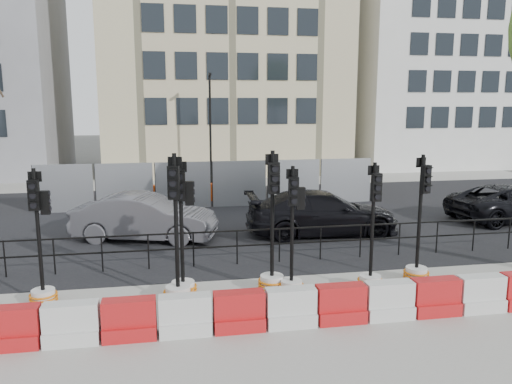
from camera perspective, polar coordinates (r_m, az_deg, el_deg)
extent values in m
plane|color=#51514C|center=(12.90, -1.41, -10.00)|extent=(120.00, 120.00, 0.00)
cube|color=gray|center=(10.17, 1.26, -15.71)|extent=(40.00, 6.00, 0.02)
cube|color=black|center=(19.57, -4.53, -2.94)|extent=(40.00, 14.00, 0.03)
cube|color=gray|center=(28.38, -6.32, 1.13)|extent=(40.00, 4.00, 0.02)
cube|color=#C4BB90|center=(34.48, -3.86, 17.76)|extent=(15.00, 10.00, 18.00)
cube|color=silver|center=(39.00, 19.46, 14.86)|extent=(12.00, 9.00, 16.00)
cylinder|color=black|center=(14.37, -26.78, -6.90)|extent=(0.04, 0.04, 1.00)
cylinder|color=black|center=(14.07, -22.07, -6.89)|extent=(0.04, 0.04, 1.00)
cylinder|color=black|center=(13.87, -17.18, -6.84)|extent=(0.04, 0.04, 1.00)
cylinder|color=black|center=(13.76, -12.19, -6.74)|extent=(0.04, 0.04, 1.00)
cylinder|color=black|center=(13.76, -7.16, -6.58)|extent=(0.04, 0.04, 1.00)
cylinder|color=black|center=(13.87, -2.17, -6.37)|extent=(0.04, 0.04, 1.00)
cylinder|color=black|center=(14.08, 2.70, -6.13)|extent=(0.04, 0.04, 1.00)
cylinder|color=black|center=(14.38, 7.39, -5.85)|extent=(0.04, 0.04, 1.00)
cylinder|color=black|center=(14.78, 11.85, -5.54)|extent=(0.04, 0.04, 1.00)
cylinder|color=black|center=(15.26, 16.05, -5.23)|extent=(0.04, 0.04, 1.00)
cylinder|color=black|center=(15.82, 19.97, -4.91)|extent=(0.04, 0.04, 1.00)
cylinder|color=black|center=(16.44, 23.61, -4.59)|extent=(0.04, 0.04, 1.00)
cylinder|color=black|center=(17.13, 26.96, -4.28)|extent=(0.04, 0.04, 1.00)
cube|color=black|center=(13.74, -2.19, -4.45)|extent=(18.00, 0.04, 0.04)
cube|color=black|center=(13.86, -2.18, -6.17)|extent=(18.00, 0.04, 0.04)
cube|color=#97999F|center=(21.66, -21.11, 0.33)|extent=(2.30, 0.05, 2.00)
cylinder|color=black|center=(21.91, -24.06, 0.24)|extent=(0.05, 0.05, 2.00)
cube|color=#97999F|center=(21.33, -14.77, 0.54)|extent=(2.30, 0.05, 2.00)
cylinder|color=black|center=(21.45, -17.83, 0.44)|extent=(0.05, 0.05, 2.00)
cube|color=#97999F|center=(21.26, -8.32, 0.74)|extent=(2.30, 0.05, 2.00)
cylinder|color=black|center=(21.26, -11.42, 0.65)|extent=(0.05, 0.05, 2.00)
cube|color=#97999F|center=(21.47, -1.90, 0.94)|extent=(2.30, 0.05, 2.00)
cylinder|color=black|center=(21.33, -4.96, 0.85)|extent=(0.05, 0.05, 2.00)
cube|color=#97999F|center=(21.93, 4.32, 1.11)|extent=(2.30, 0.05, 2.00)
cylinder|color=black|center=(21.68, 1.37, 1.03)|extent=(0.05, 0.05, 2.00)
cube|color=#97999F|center=(22.65, 10.21, 1.27)|extent=(2.30, 0.05, 2.00)
cylinder|color=black|center=(22.27, 7.43, 1.19)|extent=(0.05, 0.05, 2.00)
cube|color=#DC550E|center=(22.94, -15.41, -0.35)|extent=(1.00, 0.40, 0.80)
cube|color=#DC550E|center=(22.83, -10.41, -0.19)|extent=(1.00, 0.40, 0.80)
cube|color=#DC550E|center=(22.90, -5.40, -0.04)|extent=(1.00, 0.40, 0.80)
cube|color=#DC550E|center=(23.15, -0.47, 0.12)|extent=(1.00, 0.40, 0.80)
cube|color=#DC550E|center=(23.56, 4.33, 0.27)|extent=(1.00, 0.40, 0.80)
cube|color=#DC550E|center=(24.13, 8.94, 0.41)|extent=(1.00, 0.40, 0.80)
cylinder|color=black|center=(27.11, -5.24, 7.09)|extent=(0.12, 0.12, 6.00)
cube|color=black|center=(26.86, -5.29, 13.25)|extent=(0.12, 0.50, 0.12)
cube|color=red|center=(10.54, -26.06, -15.01)|extent=(1.00, 0.50, 0.30)
cube|color=red|center=(10.38, -26.24, -13.00)|extent=(1.00, 0.35, 0.50)
cube|color=silver|center=(10.30, -20.24, -15.18)|extent=(1.00, 0.50, 0.30)
cube|color=silver|center=(10.14, -20.38, -13.13)|extent=(1.00, 0.35, 0.50)
cube|color=red|center=(10.16, -14.19, -15.20)|extent=(1.00, 0.50, 0.30)
cube|color=red|center=(10.00, -14.29, -13.12)|extent=(1.00, 0.35, 0.50)
cube|color=silver|center=(10.13, -8.05, -15.05)|extent=(1.00, 0.50, 0.30)
cube|color=silver|center=(9.97, -8.11, -12.97)|extent=(1.00, 0.35, 0.50)
cube|color=red|center=(10.21, -1.96, -14.74)|extent=(1.00, 0.50, 0.30)
cube|color=red|center=(10.05, -1.97, -12.67)|extent=(1.00, 0.35, 0.50)
cube|color=silver|center=(10.40, 3.96, -14.28)|extent=(1.00, 0.50, 0.30)
cube|color=silver|center=(10.24, 3.99, -12.25)|extent=(1.00, 0.35, 0.50)
cube|color=red|center=(10.68, 9.60, -13.71)|extent=(1.00, 0.50, 0.30)
cube|color=red|center=(10.53, 9.66, -11.72)|extent=(1.00, 0.35, 0.50)
cube|color=silver|center=(11.06, 14.86, -13.06)|extent=(1.00, 0.50, 0.30)
cube|color=silver|center=(10.91, 14.96, -11.13)|extent=(1.00, 0.35, 0.50)
cube|color=red|center=(11.52, 19.72, -12.36)|extent=(1.00, 0.50, 0.30)
cube|color=red|center=(11.38, 19.84, -10.50)|extent=(1.00, 0.35, 0.50)
cube|color=silver|center=(12.06, 24.14, -11.65)|extent=(1.00, 0.50, 0.30)
cube|color=silver|center=(11.92, 24.28, -9.86)|extent=(1.00, 0.35, 0.50)
cylinder|color=silver|center=(12.26, -23.11, -11.03)|extent=(0.50, 0.50, 0.37)
torus|color=#D1670B|center=(12.29, -23.09, -11.36)|extent=(0.61, 0.61, 0.05)
torus|color=#D1670B|center=(12.26, -23.11, -11.03)|extent=(0.61, 0.61, 0.05)
torus|color=#D1670B|center=(12.23, -23.14, -10.70)|extent=(0.61, 0.61, 0.05)
cylinder|color=black|center=(11.82, -23.62, -4.24)|extent=(0.08, 0.08, 2.80)
cube|color=black|center=(11.55, -24.06, -0.33)|extent=(0.23, 0.14, 0.65)
cylinder|color=black|center=(11.51, -24.08, -1.41)|extent=(0.14, 0.05, 0.14)
cylinder|color=black|center=(11.48, -24.16, -0.40)|extent=(0.14, 0.05, 0.14)
cylinder|color=black|center=(11.44, -24.23, 0.61)|extent=(0.14, 0.05, 0.14)
cube|color=black|center=(11.65, -23.97, 1.62)|extent=(0.28, 0.04, 0.22)
cube|color=black|center=(11.64, -22.96, -1.12)|extent=(0.19, 0.13, 0.51)
cylinder|color=silver|center=(11.54, -8.89, -11.54)|extent=(0.55, 0.55, 0.41)
torus|color=#D1670B|center=(11.57, -8.87, -11.92)|extent=(0.67, 0.67, 0.05)
torus|color=#D1670B|center=(11.54, -8.89, -11.54)|extent=(0.67, 0.67, 0.05)
torus|color=#D1670B|center=(11.51, -8.90, -11.16)|extent=(0.67, 0.67, 0.05)
cylinder|color=black|center=(11.04, -9.12, -3.59)|extent=(0.09, 0.09, 3.08)
cube|color=black|center=(10.74, -9.39, 1.05)|extent=(0.27, 0.20, 0.72)
cylinder|color=black|center=(10.70, -9.45, -0.21)|extent=(0.16, 0.08, 0.15)
cylinder|color=black|center=(10.66, -9.48, 0.98)|extent=(0.16, 0.08, 0.15)
cylinder|color=black|center=(10.63, -9.52, 2.18)|extent=(0.16, 0.08, 0.15)
cube|color=black|center=(10.86, -9.25, 3.35)|extent=(0.31, 0.10, 0.25)
cylinder|color=silver|center=(11.86, -8.32, -10.96)|extent=(0.53, 0.53, 0.39)
torus|color=#D1670B|center=(11.88, -8.31, -11.32)|extent=(0.64, 0.64, 0.05)
torus|color=#D1670B|center=(11.86, -8.32, -10.96)|extent=(0.64, 0.64, 0.05)
torus|color=#D1670B|center=(11.83, -8.33, -10.61)|extent=(0.64, 0.64, 0.05)
cylinder|color=black|center=(11.39, -8.52, -3.56)|extent=(0.09, 0.09, 2.95)
cube|color=black|center=(11.09, -8.69, 0.73)|extent=(0.25, 0.16, 0.69)
cylinder|color=black|center=(11.05, -8.70, -0.44)|extent=(0.15, 0.07, 0.15)
cylinder|color=black|center=(11.02, -8.73, 0.67)|extent=(0.15, 0.07, 0.15)
cylinder|color=black|center=(10.98, -8.76, 1.78)|extent=(0.15, 0.07, 0.15)
cube|color=black|center=(11.21, -8.67, 2.86)|extent=(0.30, 0.06, 0.24)
cube|color=black|center=(11.23, -7.62, -0.14)|extent=(0.21, 0.15, 0.54)
cylinder|color=silver|center=(12.07, 1.83, -10.42)|extent=(0.55, 0.55, 0.41)
torus|color=#D1670B|center=(12.10, 1.82, -10.78)|extent=(0.67, 0.67, 0.05)
torus|color=#D1670B|center=(12.07, 1.83, -10.42)|extent=(0.67, 0.67, 0.05)
torus|color=#D1670B|center=(12.04, 1.83, -10.05)|extent=(0.67, 0.67, 0.05)
cylinder|color=black|center=(11.60, 1.87, -2.82)|extent=(0.09, 0.09, 3.07)
cube|color=black|center=(11.31, 2.06, 1.60)|extent=(0.25, 0.16, 0.72)
cylinder|color=black|center=(11.27, 2.17, 0.40)|extent=(0.16, 0.06, 0.15)
cylinder|color=black|center=(11.23, 2.18, 1.54)|extent=(0.16, 0.06, 0.15)
cylinder|color=black|center=(11.20, 2.18, 2.67)|extent=(0.16, 0.06, 0.15)
cube|color=black|center=(11.43, 1.83, 3.76)|extent=(0.31, 0.05, 0.25)
cylinder|color=silver|center=(11.89, 4.05, -10.86)|extent=(0.50, 0.50, 0.37)
torus|color=#D1670B|center=(11.92, 4.05, -11.20)|extent=(0.60, 0.60, 0.05)
torus|color=#D1670B|center=(11.89, 4.05, -10.86)|extent=(0.60, 0.60, 0.05)
torus|color=#D1670B|center=(11.87, 4.06, -10.53)|extent=(0.60, 0.60, 0.05)
cylinder|color=black|center=(11.45, 4.14, -3.93)|extent=(0.08, 0.08, 2.78)
cube|color=black|center=(11.16, 4.32, 0.08)|extent=(0.23, 0.14, 0.65)
cylinder|color=black|center=(11.13, 4.38, -1.01)|extent=(0.14, 0.05, 0.14)
cylinder|color=black|center=(11.09, 4.39, 0.02)|extent=(0.14, 0.05, 0.14)
cylinder|color=black|center=(11.06, 4.41, 1.06)|extent=(0.14, 0.05, 0.14)
cube|color=black|center=(11.27, 4.17, 2.09)|extent=(0.28, 0.04, 0.22)
cube|color=black|center=(11.34, 5.10, -0.72)|extent=(0.19, 0.13, 0.51)
cylinder|color=silver|center=(12.47, 12.90, -10.08)|extent=(0.51, 0.51, 0.38)
torus|color=#D1670B|center=(12.49, 12.88, -10.41)|extent=(0.61, 0.61, 0.05)
torus|color=#D1670B|center=(12.47, 12.90, -10.08)|extent=(0.61, 0.61, 0.05)
torus|color=#D1670B|center=(12.44, 12.91, -9.76)|extent=(0.61, 0.61, 0.05)
cylinder|color=black|center=(12.04, 13.18, -3.36)|extent=(0.08, 0.08, 2.82)
cube|color=black|center=(11.77, 13.60, 0.52)|extent=(0.23, 0.15, 0.66)
cylinder|color=black|center=(11.74, 13.72, -0.53)|extent=(0.14, 0.06, 0.14)
cylinder|color=black|center=(11.71, 13.76, 0.46)|extent=(0.14, 0.06, 0.14)
cylinder|color=black|center=(11.67, 13.81, 1.46)|extent=(0.14, 0.06, 0.14)
cube|color=black|center=(11.87, 13.30, 2.44)|extent=(0.28, 0.05, 0.23)
cylinder|color=silver|center=(13.30, 17.84, -8.99)|extent=(0.53, 0.53, 0.39)
torus|color=#D1670B|center=(13.33, 17.82, -9.30)|extent=(0.63, 0.63, 0.05)
torus|color=#D1670B|center=(13.30, 17.84, -8.99)|extent=(0.63, 0.63, 0.05)
torus|color=#D1670B|center=(13.28, 17.85, -8.67)|extent=(0.63, 0.63, 0.05)
cylinder|color=black|center=(12.89, 18.21, -2.40)|extent=(0.09, 0.09, 2.93)
cube|color=black|center=(12.65, 18.81, 1.39)|extent=(0.26, 0.20, 0.68)
cylinder|color=black|center=(12.63, 19.01, 0.38)|extent=(0.15, 0.09, 0.15)
cylinder|color=black|center=(12.60, 19.06, 1.34)|extent=(0.15, 0.09, 0.15)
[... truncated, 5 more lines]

